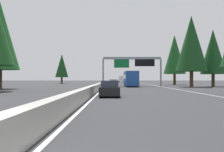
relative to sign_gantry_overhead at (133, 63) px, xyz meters
name	(u,v)px	position (x,y,z in m)	size (l,w,h in m)	color
ground_plane	(106,85)	(8.84, 6.04, -4.98)	(320.00, 320.00, 0.00)	#2D2D30
median_barrier	(107,82)	(28.84, 6.34, -4.53)	(180.00, 0.56, 0.90)	#9E9B93
shoulder_stripe_right	(147,84)	(18.84, -5.48, -4.98)	(160.00, 0.16, 0.01)	silver
shoulder_stripe_median	(108,84)	(18.84, 5.79, -4.98)	(160.00, 0.16, 0.01)	silver
sign_gantry_overhead	(133,63)	(0.00, 0.00, 0.00)	(0.50, 12.68, 6.26)	gray
sedan_mid_right	(110,89)	(-31.72, 4.43, -4.30)	(4.40, 1.80, 1.47)	black
sedan_near_right	(113,84)	(-6.54, 4.12, -4.30)	(4.40, 1.80, 1.47)	maroon
bus_near_center	(131,78)	(-1.11, 0.53, -3.27)	(11.50, 2.55, 3.10)	#1E4793
box_truck_mid_center	(121,79)	(63.53, 0.64, -3.37)	(8.50, 2.40, 2.95)	white
conifer_right_near	(191,44)	(-5.10, -10.98, 3.45)	(6.10, 6.10, 13.86)	#4C3823
conifer_right_mid	(213,52)	(-2.62, -16.10, 2.10)	(5.12, 5.12, 11.65)	#4C3823
conifer_right_far	(174,55)	(13.05, -11.94, 3.00)	(5.78, 5.78, 13.13)	#4C3823
conifer_left_near	(0,36)	(-14.56, 22.09, 3.45)	(6.10, 6.10, 13.86)	#4C3823
conifer_left_mid	(62,66)	(28.00, 20.78, 0.78)	(4.17, 4.17, 9.49)	#4C3823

